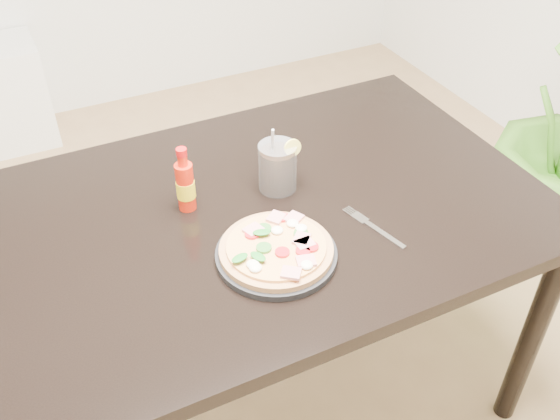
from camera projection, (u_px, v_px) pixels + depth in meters
name	position (u px, v px, depth m)	size (l,w,h in m)	color
dining_table	(259.00, 234.00, 1.57)	(1.40, 0.90, 0.75)	black
plate	(276.00, 255.00, 1.38)	(0.27, 0.27, 0.02)	black
pizza	(277.00, 248.00, 1.36)	(0.25, 0.25, 0.03)	tan
hot_sauce_bottle	(185.00, 185.00, 1.48)	(0.05, 0.05, 0.17)	red
cola_cup	(278.00, 168.00, 1.55)	(0.10, 0.10, 0.19)	black
fork	(372.00, 226.00, 1.46)	(0.06, 0.19, 0.00)	silver
plant_pot	(551.00, 215.00, 2.51)	(0.28, 0.28, 0.22)	brown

